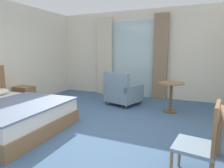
{
  "coord_description": "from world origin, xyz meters",
  "views": [
    {
      "loc": [
        1.76,
        -2.99,
        1.46
      ],
      "look_at": [
        0.36,
        0.2,
        0.87
      ],
      "focal_mm": 31.17,
      "sensor_mm": 36.0,
      "label": 1
    }
  ],
  "objects_px": {
    "desk_chair": "(203,140)",
    "armchair_by_window": "(122,92)",
    "nightstand": "(25,96)",
    "round_cafe_table": "(171,91)",
    "bed": "(2,114)"
  },
  "relations": [
    {
      "from": "bed",
      "to": "round_cafe_table",
      "type": "height_order",
      "value": "bed"
    },
    {
      "from": "desk_chair",
      "to": "armchair_by_window",
      "type": "distance_m",
      "value": 3.33
    },
    {
      "from": "round_cafe_table",
      "to": "bed",
      "type": "bearing_deg",
      "value": -139.89
    },
    {
      "from": "desk_chair",
      "to": "nightstand",
      "type": "bearing_deg",
      "value": 160.46
    },
    {
      "from": "bed",
      "to": "desk_chair",
      "type": "bearing_deg",
      "value": -3.33
    },
    {
      "from": "bed",
      "to": "desk_chair",
      "type": "xyz_separation_m",
      "value": [
        3.45,
        -0.2,
        0.23
      ]
    },
    {
      "from": "bed",
      "to": "armchair_by_window",
      "type": "xyz_separation_m",
      "value": [
        1.5,
        2.5,
        0.07
      ]
    },
    {
      "from": "bed",
      "to": "desk_chair",
      "type": "relative_size",
      "value": 2.38
    },
    {
      "from": "desk_chair",
      "to": "armchair_by_window",
      "type": "xyz_separation_m",
      "value": [
        -1.95,
        2.7,
        -0.16
      ]
    },
    {
      "from": "desk_chair",
      "to": "round_cafe_table",
      "type": "distance_m",
      "value": 2.65
    },
    {
      "from": "desk_chair",
      "to": "armchair_by_window",
      "type": "bearing_deg",
      "value": 125.88
    },
    {
      "from": "bed",
      "to": "desk_chair",
      "type": "height_order",
      "value": "bed"
    },
    {
      "from": "bed",
      "to": "round_cafe_table",
      "type": "bearing_deg",
      "value": 40.11
    },
    {
      "from": "desk_chair",
      "to": "round_cafe_table",
      "type": "height_order",
      "value": "desk_chair"
    },
    {
      "from": "bed",
      "to": "round_cafe_table",
      "type": "distance_m",
      "value": 3.68
    }
  ]
}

